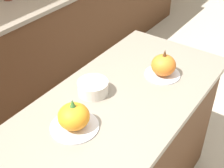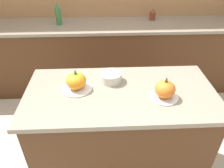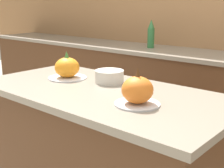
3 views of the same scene
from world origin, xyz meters
TOP-DOWN VIEW (x-y plane):
  - ground_plane at (0.00, 0.00)m, footprint 12.00×12.00m
  - kitchen_island at (0.00, 0.00)m, footprint 1.39×0.70m
  - back_counter at (0.00, 1.41)m, footprint 6.00×0.60m
  - pumpkin_cake_left at (-0.32, 0.05)m, footprint 0.23×0.23m
  - pumpkin_cake_right at (0.30, -0.08)m, footprint 0.20×0.20m
  - bottle_tall at (-0.65, 1.42)m, footprint 0.07×0.07m
  - bottle_short at (0.54, 1.54)m, footprint 0.08×0.08m
  - mixing_bowl at (-0.07, 0.14)m, footprint 0.16×0.16m

SIDE VIEW (x-z plane):
  - ground_plane at x=0.00m, z-range 0.00..0.00m
  - kitchen_island at x=0.00m, z-range 0.00..0.91m
  - back_counter at x=0.00m, z-range 0.00..0.92m
  - mixing_bowl at x=-0.07m, z-range 0.91..0.98m
  - pumpkin_cake_left at x=-0.32m, z-range 0.88..1.05m
  - pumpkin_cake_right at x=0.30m, z-range 0.88..1.05m
  - bottle_short at x=0.54m, z-range 0.92..1.06m
  - bottle_tall at x=-0.65m, z-range 0.92..1.19m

